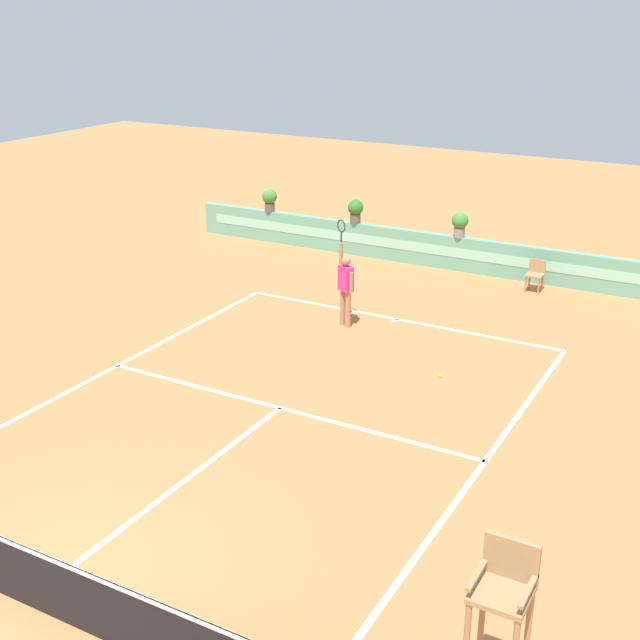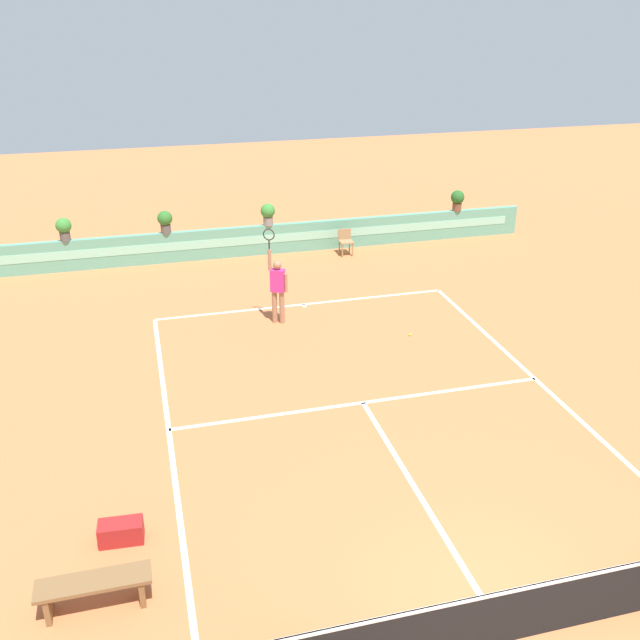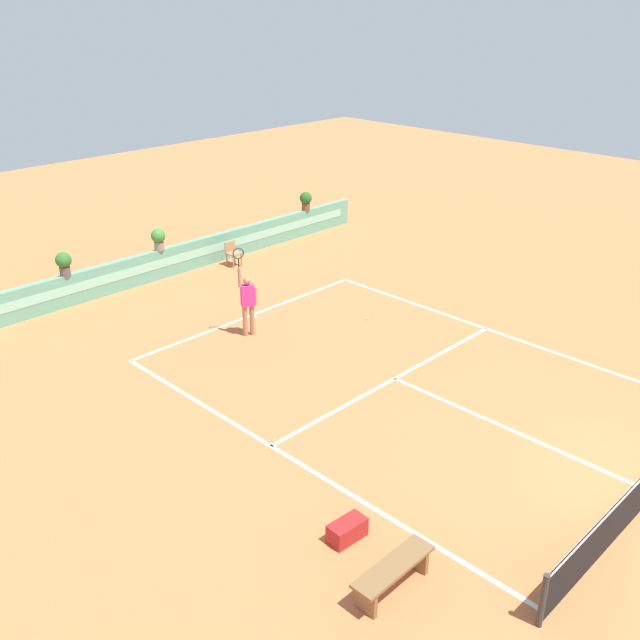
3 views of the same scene
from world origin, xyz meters
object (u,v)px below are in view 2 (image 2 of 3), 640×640
at_px(gear_bag, 121,532).
at_px(tennis_player, 278,286).
at_px(potted_plant_far_right, 457,199).
at_px(tennis_ball_near_baseline, 410,335).
at_px(ball_kid_chair, 345,241).
at_px(potted_plant_centre, 268,213).
at_px(potted_plant_far_left, 64,228).
at_px(potted_plant_left, 165,220).
at_px(bench_courtside, 94,587).

relative_size(gear_bag, tennis_player, 0.27).
bearing_deg(potted_plant_far_right, tennis_ball_near_baseline, -122.05).
height_order(ball_kid_chair, potted_plant_centre, potted_plant_centre).
distance_m(potted_plant_far_left, potted_plant_left, 3.07).
bearing_deg(tennis_player, potted_plant_far_right, 35.90).
distance_m(potted_plant_far_right, potted_plant_centre, 6.77).
height_order(potted_plant_far_right, potted_plant_centre, same).
distance_m(tennis_ball_near_baseline, potted_plant_centre, 7.65).
distance_m(tennis_player, potted_plant_far_left, 7.84).
relative_size(ball_kid_chair, gear_bag, 1.21).
relative_size(tennis_ball_near_baseline, potted_plant_far_left, 0.09).
bearing_deg(potted_plant_left, bench_courtside, -97.82).
relative_size(tennis_player, potted_plant_far_right, 3.57).
height_order(bench_courtside, tennis_player, tennis_player).
bearing_deg(potted_plant_left, tennis_ball_near_baseline, -51.91).
xyz_separation_m(bench_courtside, potted_plant_left, (1.97, 14.36, 1.04)).
xyz_separation_m(potted_plant_left, potted_plant_centre, (3.33, 0.00, 0.00)).
bearing_deg(gear_bag, potted_plant_centre, 69.25).
bearing_deg(bench_courtside, gear_bag, 74.85).
xyz_separation_m(tennis_ball_near_baseline, potted_plant_centre, (-2.29, 7.16, 1.38)).
bearing_deg(potted_plant_left, potted_plant_centre, 0.00).
xyz_separation_m(gear_bag, potted_plant_centre, (4.94, 13.04, 1.23)).
bearing_deg(potted_plant_centre, gear_bag, -110.75).
height_order(gear_bag, tennis_player, tennis_player).
relative_size(bench_courtside, potted_plant_left, 2.21).
bearing_deg(tennis_ball_near_baseline, potted_plant_left, 128.09).
relative_size(potted_plant_far_left, potted_plant_far_right, 1.00).
relative_size(tennis_player, tennis_ball_near_baseline, 38.01).
relative_size(tennis_player, potted_plant_left, 3.57).
bearing_deg(potted_plant_far_left, potted_plant_left, 0.00).
distance_m(bench_courtside, potted_plant_left, 14.53).
height_order(tennis_player, potted_plant_far_right, tennis_player).
distance_m(bench_courtside, tennis_player, 9.96).
height_order(ball_kid_chair, gear_bag, ball_kid_chair).
relative_size(ball_kid_chair, tennis_player, 0.33).
height_order(potted_plant_far_left, potted_plant_far_right, same).
distance_m(bench_courtside, potted_plant_far_left, 14.44).
relative_size(gear_bag, potted_plant_far_right, 0.97).
bearing_deg(gear_bag, ball_kid_chair, 58.97).
bearing_deg(tennis_ball_near_baseline, bench_courtside, -136.51).
distance_m(gear_bag, tennis_ball_near_baseline, 9.32).
height_order(tennis_player, potted_plant_left, tennis_player).
height_order(ball_kid_chair, tennis_ball_near_baseline, ball_kid_chair).
bearing_deg(potted_plant_far_right, bench_courtside, -130.05).
xyz_separation_m(bench_courtside, potted_plant_far_left, (-1.10, 14.36, 1.04)).
bearing_deg(potted_plant_far_right, potted_plant_left, 180.00).
xyz_separation_m(gear_bag, potted_plant_far_right, (11.71, 13.04, 1.23)).
bearing_deg(gear_bag, tennis_ball_near_baseline, 39.12).
bearing_deg(potted_plant_far_right, tennis_player, -144.10).
relative_size(gear_bag, potted_plant_far_left, 0.97).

